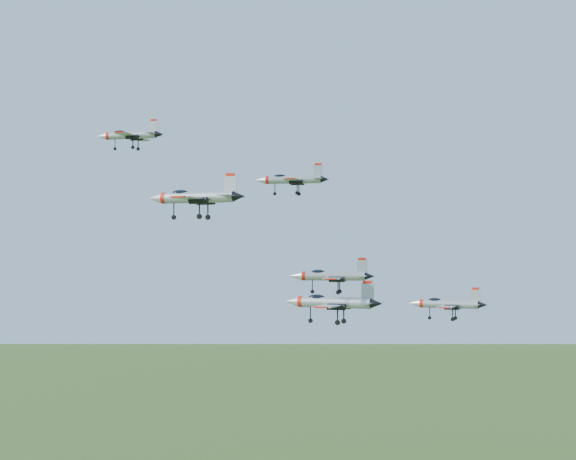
{
  "coord_description": "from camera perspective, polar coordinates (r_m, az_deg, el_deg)",
  "views": [
    {
      "loc": [
        12.38,
        -115.13,
        117.02
      ],
      "look_at": [
        1.72,
        -2.93,
        119.88
      ],
      "focal_mm": 50.0,
      "sensor_mm": 36.0,
      "label": 1
    }
  ],
  "objects": [
    {
      "name": "jet_left_high",
      "position": [
        118.13,
        0.21,
        3.61
      ],
      "size": [
        11.14,
        9.19,
        2.98
      ],
      "rotation": [
        0.0,
        0.0,
        -0.05
      ],
      "color": "#999FA5"
    },
    {
      "name": "jet_left_low",
      "position": [
        123.45,
        3.06,
        -3.27
      ],
      "size": [
        13.24,
        10.97,
        3.54
      ],
      "rotation": [
        0.0,
        0.0,
        -0.08
      ],
      "color": "#999FA5"
    },
    {
      "name": "jet_right_low",
      "position": [
        102.23,
        3.1,
        -5.14
      ],
      "size": [
        12.93,
        11.03,
        3.53
      ],
      "rotation": [
        0.0,
        0.0,
        -0.31
      ],
      "color": "#999FA5"
    },
    {
      "name": "jet_trail",
      "position": [
        113.97,
        11.21,
        -5.16
      ],
      "size": [
        10.79,
        9.19,
        2.94
      ],
      "rotation": [
        0.0,
        0.0,
        -0.3
      ],
      "color": "#999FA5"
    },
    {
      "name": "jet_right_high",
      "position": [
        94.6,
        -6.66,
        2.34
      ],
      "size": [
        12.47,
        10.56,
        3.37
      ],
      "rotation": [
        0.0,
        0.0,
        -0.25
      ],
      "color": "#999FA5"
    },
    {
      "name": "jet_lead",
      "position": [
        132.57,
        -11.22,
        6.64
      ],
      "size": [
        11.53,
        9.62,
        3.08
      ],
      "rotation": [
        0.0,
        0.0,
        -0.14
      ],
      "color": "#999FA5"
    }
  ]
}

